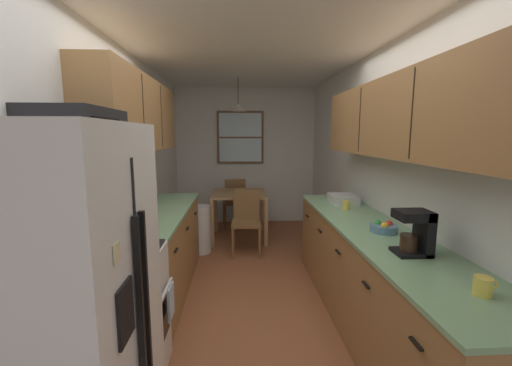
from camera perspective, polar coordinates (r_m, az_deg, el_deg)
ground_plane at (r=3.91m, az=-0.73°, el=-16.94°), size 12.00×12.00×0.00m
wall_left at (r=3.75m, az=-21.88°, el=1.68°), size 0.10×9.00×2.55m
wall_right at (r=3.86m, az=19.72°, el=1.97°), size 0.10×9.00×2.55m
wall_back at (r=6.19m, az=-1.84°, el=4.79°), size 4.40×0.10×2.55m
ceiling_slab at (r=3.64m, az=-0.82°, el=22.96°), size 4.40×9.00×0.08m
refrigerator at (r=1.72m, az=-32.25°, el=-21.23°), size 0.76×0.77×1.73m
stove_range at (r=2.51m, az=-24.11°, el=-21.17°), size 0.66×0.65×1.10m
microwave_over_range at (r=2.24m, az=-28.74°, el=7.18°), size 0.39×0.64×0.34m
counter_left at (r=3.66m, az=-16.78°, el=-11.50°), size 0.64×1.98×0.90m
upper_cabinets_left at (r=3.44m, az=-20.33°, el=11.25°), size 0.33×2.06×0.71m
counter_right at (r=3.08m, az=19.80°, el=-15.60°), size 0.64×3.06×0.90m
upper_cabinets_right at (r=2.84m, az=24.27°, el=10.47°), size 0.33×2.74×0.63m
dining_table at (r=5.21m, az=-3.03°, el=-2.99°), size 0.86×0.89×0.76m
dining_chair_near at (r=4.61m, az=-1.74°, el=-6.31°), size 0.41×0.41×0.90m
dining_chair_far at (r=5.88m, az=-3.78°, el=-3.06°), size 0.44×0.44×0.90m
pendant_light at (r=5.12m, az=-3.16°, el=13.14°), size 0.25×0.25×0.51m
back_window at (r=6.10m, az=-2.78°, el=8.03°), size 0.87×0.05×0.98m
trash_bin at (r=4.74m, az=-9.85°, el=-8.04°), size 0.30×0.30×0.68m
storage_canister at (r=2.80m, az=-20.86°, el=-6.24°), size 0.12×0.12×0.19m
dish_towel at (r=2.54m, az=-14.81°, el=-19.58°), size 0.02×0.16×0.24m
coffee_maker at (r=2.39m, az=26.49°, el=-7.66°), size 0.22×0.18×0.30m
mug_by_coffeemaker at (r=2.01m, az=35.19°, el=-14.65°), size 0.12×0.09×0.09m
mug_spare at (r=3.54m, az=15.65°, el=-3.79°), size 0.11×0.07×0.09m
fruit_bowl at (r=2.84m, az=21.62°, el=-7.30°), size 0.22×0.22×0.09m
dish_rack at (r=3.84m, az=15.11°, el=-2.77°), size 0.28×0.34×0.10m
table_serving_bowl at (r=5.12m, az=-2.74°, el=-1.51°), size 0.16×0.16×0.06m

